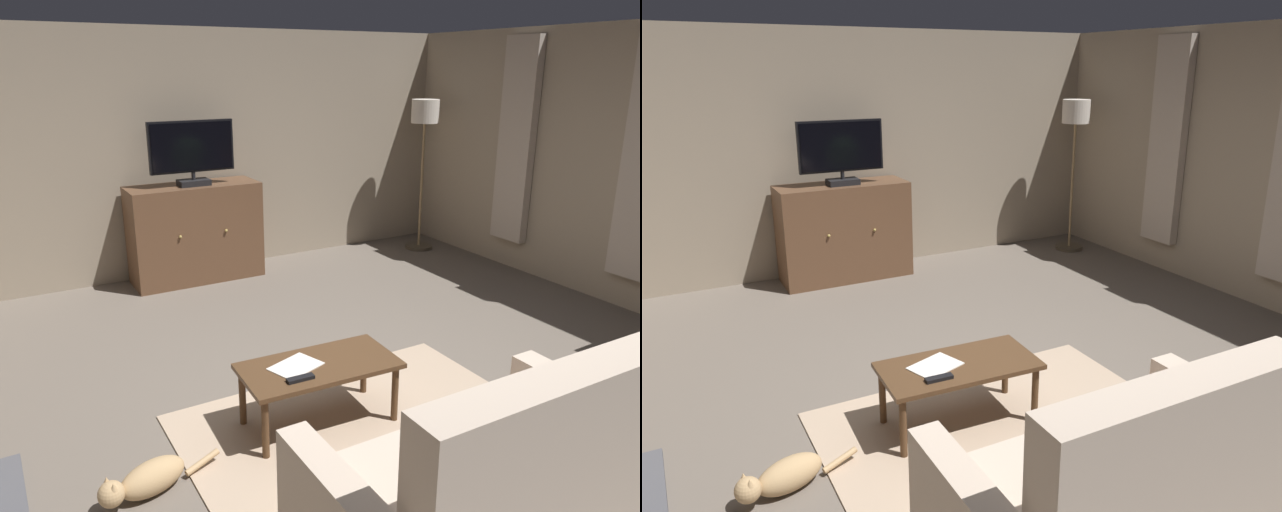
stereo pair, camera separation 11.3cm
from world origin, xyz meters
TOP-DOWN VIEW (x-y plane):
  - ground_plane at (0.00, 0.00)m, footprint 6.73×7.28m
  - wall_back at (0.00, 3.39)m, footprint 6.73×0.10m
  - curtain_panel_far at (3.00, 1.69)m, footprint 0.10×0.44m
  - rug_central at (-0.20, -0.39)m, footprint 2.22×1.85m
  - tv_cabinet at (-0.18, 3.04)m, footprint 1.35×0.54m
  - television at (-0.18, 2.98)m, footprint 0.87×0.20m
  - coffee_table at (-0.41, -0.04)m, footprint 1.01×0.55m
  - tv_remote at (-0.61, -0.16)m, footprint 0.17×0.06m
  - folded_newspaper at (-0.56, -0.00)m, footprint 0.36×0.31m
  - sofa_floral at (-0.32, -1.41)m, footprint 1.59×0.88m
  - cat at (-1.55, -0.19)m, footprint 0.70×0.28m
  - floor_lamp at (2.61, 2.77)m, footprint 0.34×0.34m

SIDE VIEW (x-z plane):
  - ground_plane at x=0.00m, z-range -0.04..0.00m
  - rug_central at x=-0.20m, z-range 0.00..0.01m
  - cat at x=-1.55m, z-range -0.01..0.20m
  - sofa_floral at x=-0.32m, z-range -0.19..0.90m
  - coffee_table at x=-0.41m, z-range 0.16..0.58m
  - folded_newspaper at x=-0.56m, z-range 0.42..0.43m
  - tv_remote at x=-0.61m, z-range 0.42..0.44m
  - tv_cabinet at x=-0.18m, z-range -0.02..1.00m
  - wall_back at x=0.00m, z-range 0.00..2.58m
  - television at x=-0.18m, z-range 1.05..1.70m
  - curtain_panel_far at x=3.00m, z-range 0.34..2.51m
  - floor_lamp at x=2.61m, z-range 0.52..2.34m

